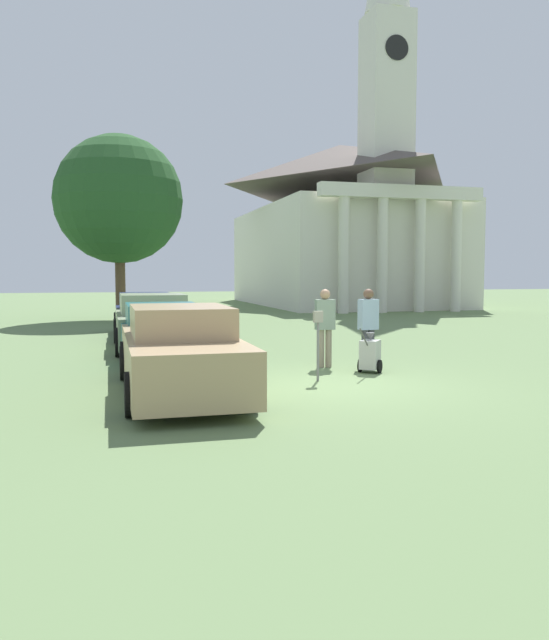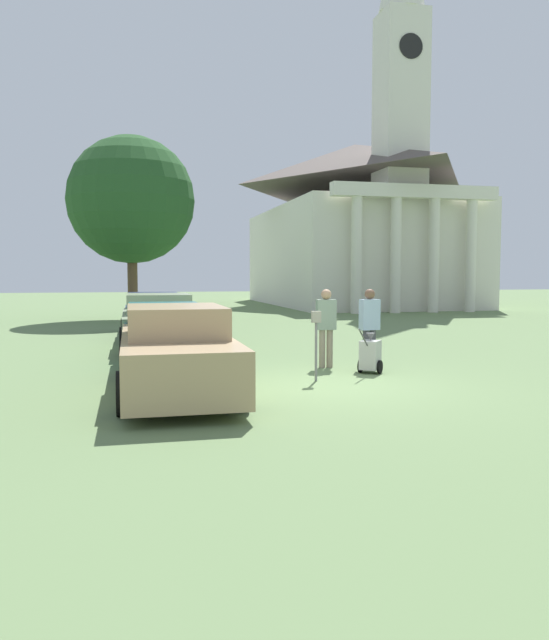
{
  "view_description": "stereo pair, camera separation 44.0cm",
  "coord_description": "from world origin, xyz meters",
  "px_view_note": "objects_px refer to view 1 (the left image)",
  "views": [
    {
      "loc": [
        -4.01,
        -10.83,
        2.08
      ],
      "look_at": [
        -0.61,
        1.81,
        1.1
      ],
      "focal_mm": 35.0,
      "sensor_mm": 36.0,
      "label": 1
    },
    {
      "loc": [
        -3.58,
        -10.94,
        2.08
      ],
      "look_at": [
        -0.61,
        1.81,
        1.1
      ],
      "focal_mm": 35.0,
      "sensor_mm": 36.0,
      "label": 2
    }
  ],
  "objects_px": {
    "parked_car_tan": "(179,353)",
    "parked_car_sage": "(152,323)",
    "person_worker": "(325,323)",
    "church": "(342,220)",
    "parked_car_navy": "(145,316)",
    "parked_car_teal": "(162,336)",
    "person_supervisor": "(368,323)",
    "equipment_cart": "(370,354)",
    "parking_meter": "(318,332)"
  },
  "relations": [
    {
      "from": "parked_car_navy",
      "to": "church",
      "type": "relative_size",
      "value": 0.21
    },
    {
      "from": "equipment_cart",
      "to": "person_worker",
      "type": "bearing_deg",
      "value": 163.52
    },
    {
      "from": "person_supervisor",
      "to": "equipment_cart",
      "type": "height_order",
      "value": "person_supervisor"
    },
    {
      "from": "parked_car_tan",
      "to": "church",
      "type": "xyz_separation_m",
      "value": [
        13.94,
        28.39,
        4.93
      ]
    },
    {
      "from": "church",
      "to": "parked_car_navy",
      "type": "bearing_deg",
      "value": -127.1
    },
    {
      "from": "person_supervisor",
      "to": "equipment_cart",
      "type": "distance_m",
      "value": 0.93
    },
    {
      "from": "parked_car_navy",
      "to": "person_worker",
      "type": "bearing_deg",
      "value": -66.03
    },
    {
      "from": "parked_car_teal",
      "to": "person_worker",
      "type": "xyz_separation_m",
      "value": [
        3.45,
        -1.23,
        0.33
      ]
    },
    {
      "from": "parked_car_teal",
      "to": "church",
      "type": "distance_m",
      "value": 29.01
    },
    {
      "from": "parking_meter",
      "to": "church",
      "type": "bearing_deg",
      "value": 68.04
    },
    {
      "from": "parked_car_tan",
      "to": "parked_car_teal",
      "type": "xyz_separation_m",
      "value": [
        0.0,
        3.45,
        -0.05
      ]
    },
    {
      "from": "parked_car_navy",
      "to": "parked_car_teal",
      "type": "bearing_deg",
      "value": -90.07
    },
    {
      "from": "parked_car_tan",
      "to": "equipment_cart",
      "type": "relative_size",
      "value": 5.28
    },
    {
      "from": "parked_car_sage",
      "to": "person_supervisor",
      "type": "xyz_separation_m",
      "value": [
        4.35,
        -4.78,
        0.28
      ]
    },
    {
      "from": "person_supervisor",
      "to": "parking_meter",
      "type": "bearing_deg",
      "value": 30.54
    },
    {
      "from": "parked_car_teal",
      "to": "equipment_cart",
      "type": "distance_m",
      "value": 4.67
    },
    {
      "from": "person_worker",
      "to": "church",
      "type": "xyz_separation_m",
      "value": [
        10.49,
        26.18,
        4.65
      ]
    },
    {
      "from": "person_worker",
      "to": "parked_car_teal",
      "type": "bearing_deg",
      "value": -15.98
    },
    {
      "from": "parked_car_teal",
      "to": "parking_meter",
      "type": "relative_size",
      "value": 3.8
    },
    {
      "from": "parked_car_navy",
      "to": "church",
      "type": "distance_m",
      "value": 23.64
    },
    {
      "from": "parked_car_tan",
      "to": "person_supervisor",
      "type": "height_order",
      "value": "person_supervisor"
    },
    {
      "from": "parked_car_tan",
      "to": "person_supervisor",
      "type": "distance_m",
      "value": 4.76
    },
    {
      "from": "parked_car_tan",
      "to": "parked_car_sage",
      "type": "xyz_separation_m",
      "value": [
        -0.0,
        6.69,
        0.0
      ]
    },
    {
      "from": "parked_car_teal",
      "to": "parked_car_sage",
      "type": "distance_m",
      "value": 3.24
    },
    {
      "from": "parked_car_sage",
      "to": "parking_meter",
      "type": "bearing_deg",
      "value": -66.02
    },
    {
      "from": "person_supervisor",
      "to": "church",
      "type": "height_order",
      "value": "church"
    },
    {
      "from": "person_supervisor",
      "to": "church",
      "type": "bearing_deg",
      "value": -118.79
    },
    {
      "from": "parked_car_tan",
      "to": "equipment_cart",
      "type": "xyz_separation_m",
      "value": [
        4.11,
        1.25,
        -0.32
      ]
    },
    {
      "from": "church",
      "to": "parked_car_tan",
      "type": "bearing_deg",
      "value": -116.15
    },
    {
      "from": "church",
      "to": "parking_meter",
      "type": "bearing_deg",
      "value": -111.96
    },
    {
      "from": "parked_car_tan",
      "to": "parked_car_navy",
      "type": "height_order",
      "value": "parked_car_tan"
    },
    {
      "from": "person_worker",
      "to": "church",
      "type": "distance_m",
      "value": 28.58
    },
    {
      "from": "parked_car_teal",
      "to": "parked_car_sage",
      "type": "relative_size",
      "value": 1.05
    },
    {
      "from": "parked_car_navy",
      "to": "person_supervisor",
      "type": "distance_m",
      "value": 9.15
    },
    {
      "from": "parking_meter",
      "to": "parked_car_teal",
      "type": "bearing_deg",
      "value": 133.55
    },
    {
      "from": "parked_car_tan",
      "to": "parked_car_navy",
      "type": "distance_m",
      "value": 9.95
    },
    {
      "from": "parking_meter",
      "to": "parked_car_navy",
      "type": "bearing_deg",
      "value": 106.22
    },
    {
      "from": "parking_meter",
      "to": "person_worker",
      "type": "bearing_deg",
      "value": 66.09
    },
    {
      "from": "equipment_cart",
      "to": "parked_car_navy",
      "type": "bearing_deg",
      "value": 154.37
    },
    {
      "from": "parked_car_teal",
      "to": "equipment_cart",
      "type": "height_order",
      "value": "parked_car_teal"
    },
    {
      "from": "parked_car_teal",
      "to": "equipment_cart",
      "type": "relative_size",
      "value": 5.17
    },
    {
      "from": "parked_car_teal",
      "to": "parking_meter",
      "type": "bearing_deg",
      "value": -46.52
    },
    {
      "from": "parked_car_sage",
      "to": "person_worker",
      "type": "bearing_deg",
      "value": -52.42
    },
    {
      "from": "parked_car_navy",
      "to": "church",
      "type": "height_order",
      "value": "church"
    },
    {
      "from": "person_worker",
      "to": "church",
      "type": "relative_size",
      "value": 0.07
    },
    {
      "from": "parking_meter",
      "to": "parked_car_tan",
      "type": "bearing_deg",
      "value": -168.09
    },
    {
      "from": "parked_car_tan",
      "to": "person_supervisor",
      "type": "relative_size",
      "value": 3.02
    },
    {
      "from": "parked_car_sage",
      "to": "person_supervisor",
      "type": "bearing_deg",
      "value": -47.73
    },
    {
      "from": "parked_car_teal",
      "to": "equipment_cart",
      "type": "bearing_deg",
      "value": -28.17
    },
    {
      "from": "parked_car_sage",
      "to": "person_supervisor",
      "type": "height_order",
      "value": "person_supervisor"
    }
  ]
}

